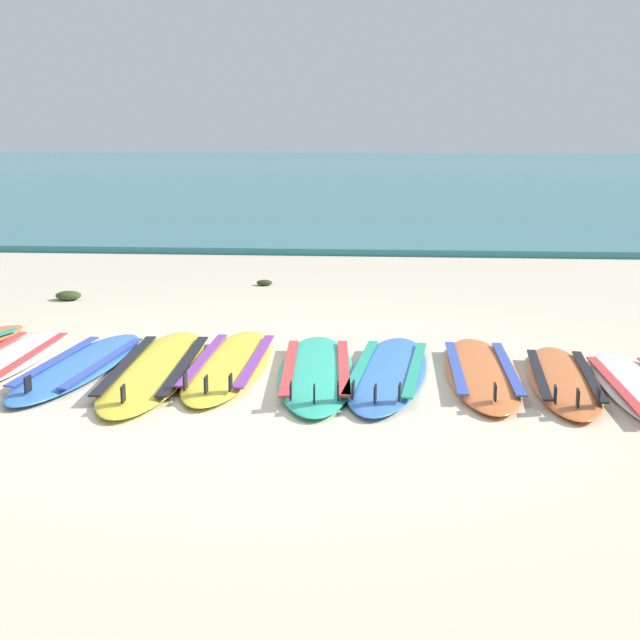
% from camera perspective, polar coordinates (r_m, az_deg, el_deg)
% --- Properties ---
extents(ground_plane, '(80.00, 80.00, 0.00)m').
position_cam_1_polar(ground_plane, '(6.47, -4.26, -3.94)').
color(ground_plane, beige).
extents(sea, '(80.00, 60.00, 0.10)m').
position_cam_1_polar(sea, '(42.86, 3.37, 9.71)').
color(sea, teal).
rests_on(sea, ground).
extents(surfboard_1, '(0.53, 2.00, 0.18)m').
position_cam_1_polar(surfboard_1, '(7.39, -19.30, -2.30)').
color(surfboard_1, white).
rests_on(surfboard_1, ground).
extents(surfboard_2, '(0.68, 2.16, 0.18)m').
position_cam_1_polar(surfboard_2, '(6.98, -15.22, -2.84)').
color(surfboard_2, '#3875CC').
rests_on(surfboard_2, ground).
extents(surfboard_3, '(0.73, 2.48, 0.18)m').
position_cam_1_polar(surfboard_3, '(6.77, -10.56, -3.08)').
color(surfboard_3, yellow).
rests_on(surfboard_3, ground).
extents(surfboard_4, '(0.57, 2.25, 0.18)m').
position_cam_1_polar(surfboard_4, '(6.82, -5.85, -2.82)').
color(surfboard_4, yellow).
rests_on(surfboard_4, ground).
extents(surfboard_5, '(0.71, 2.28, 0.18)m').
position_cam_1_polar(surfboard_5, '(6.58, -0.23, -3.31)').
color(surfboard_5, '#2DB793').
rests_on(surfboard_5, ground).
extents(surfboard_6, '(0.76, 2.26, 0.18)m').
position_cam_1_polar(surfboard_6, '(6.58, 4.41, -3.35)').
color(surfboard_6, '#3875CC').
rests_on(surfboard_6, ground).
extents(surfboard_7, '(0.54, 2.12, 0.18)m').
position_cam_1_polar(surfboard_7, '(6.67, 10.37, -3.29)').
color(surfboard_7, orange).
rests_on(surfboard_7, ground).
extents(surfboard_8, '(0.62, 1.97, 0.18)m').
position_cam_1_polar(surfboard_8, '(6.60, 15.41, -3.70)').
color(surfboard_8, orange).
rests_on(surfboard_8, ground).
extents(seaweed_clump_near_shoreline, '(0.28, 0.22, 0.10)m').
position_cam_1_polar(seaweed_clump_near_shoreline, '(9.92, -15.91, 1.53)').
color(seaweed_clump_near_shoreline, '#384723').
rests_on(seaweed_clump_near_shoreline, ground).
extents(seaweed_clump_mid_sand, '(0.19, 0.15, 0.07)m').
position_cam_1_polar(seaweed_clump_mid_sand, '(10.47, -3.60, 2.42)').
color(seaweed_clump_mid_sand, '#2D381E').
rests_on(seaweed_clump_mid_sand, ground).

